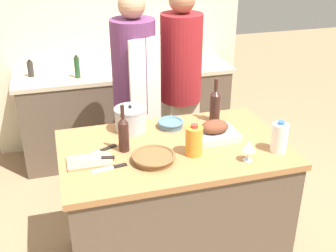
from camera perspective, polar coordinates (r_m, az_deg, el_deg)
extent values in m
cube|color=brown|center=(2.89, 0.72, -11.26)|extent=(1.37, 0.84, 0.90)
cube|color=#A37042|center=(2.63, 0.78, -3.14)|extent=(1.41, 0.86, 0.04)
cube|color=brown|center=(4.31, -5.66, 1.68)|extent=(2.03, 0.58, 0.86)
cube|color=beige|center=(4.14, -5.94, 7.38)|extent=(2.09, 0.60, 0.04)
cube|color=beige|center=(4.37, -7.05, 13.66)|extent=(2.59, 0.10, 2.55)
cube|color=#BCBCC1|center=(2.73, 6.31, -1.15)|extent=(0.30, 0.24, 0.04)
ellipsoid|color=brown|center=(2.71, 6.36, -0.10)|extent=(0.19, 0.15, 0.08)
cylinder|color=brown|center=(2.46, -1.98, -4.40)|extent=(0.24, 0.24, 0.04)
torus|color=brown|center=(2.45, -1.99, -4.04)|extent=(0.26, 0.26, 0.02)
cube|color=tan|center=(2.49, -10.56, -4.71)|extent=(0.26, 0.16, 0.02)
cylinder|color=#B7B7BC|center=(2.80, -5.09, 0.81)|extent=(0.21, 0.21, 0.15)
cylinder|color=#B7B7BC|center=(2.77, -5.15, 2.30)|extent=(0.21, 0.21, 0.01)
sphere|color=black|center=(2.76, -5.17, 2.65)|extent=(0.02, 0.02, 0.02)
cylinder|color=slate|center=(2.85, 0.36, 0.20)|extent=(0.16, 0.16, 0.04)
torus|color=slate|center=(2.85, 0.36, 0.57)|extent=(0.18, 0.18, 0.02)
cylinder|color=orange|center=(2.50, 3.54, -2.03)|extent=(0.10, 0.10, 0.18)
cylinder|color=red|center=(2.46, 3.60, -0.01)|extent=(0.04, 0.04, 0.02)
cylinder|color=white|center=(2.62, 14.85, -1.54)|extent=(0.10, 0.10, 0.18)
cylinder|color=#3360B2|center=(2.57, 15.10, 0.43)|extent=(0.04, 0.04, 0.02)
cylinder|color=#381E19|center=(2.94, 6.38, 2.44)|extent=(0.07, 0.07, 0.19)
cone|color=#381E19|center=(2.89, 6.49, 4.53)|extent=(0.07, 0.07, 0.04)
cylinder|color=#381E19|center=(2.87, 6.55, 5.64)|extent=(0.03, 0.03, 0.08)
cylinder|color=#381E19|center=(2.55, -6.02, -1.47)|extent=(0.06, 0.06, 0.19)
cone|color=#381E19|center=(2.50, -6.14, 0.79)|extent=(0.06, 0.06, 0.04)
cylinder|color=#381E19|center=(2.48, -6.20, 1.99)|extent=(0.02, 0.02, 0.08)
cylinder|color=silver|center=(2.52, 10.71, -4.56)|extent=(0.06, 0.06, 0.00)
cylinder|color=silver|center=(2.50, 10.77, -3.93)|extent=(0.01, 0.01, 0.06)
cone|color=silver|center=(2.47, 10.88, -2.67)|extent=(0.08, 0.08, 0.07)
cube|color=#B7B7BC|center=(2.56, -10.87, -4.04)|extent=(0.18, 0.11, 0.01)
cube|color=black|center=(2.62, -8.13, -2.98)|extent=(0.11, 0.07, 0.01)
cube|color=#B7B7BC|center=(2.41, -8.87, -5.85)|extent=(0.13, 0.05, 0.01)
cube|color=black|center=(2.43, -6.50, -5.36)|extent=(0.08, 0.04, 0.01)
cube|color=#B7B7BC|center=(2.50, -10.51, -4.31)|extent=(0.13, 0.06, 0.01)
cube|color=black|center=(2.49, -8.14, -4.25)|extent=(0.08, 0.04, 0.01)
cylinder|color=#332D28|center=(4.09, -18.12, 7.34)|extent=(0.05, 0.05, 0.14)
cylinder|color=black|center=(4.07, -18.28, 8.41)|extent=(0.02, 0.02, 0.02)
cylinder|color=#234C28|center=(3.94, -12.21, 7.75)|extent=(0.05, 0.05, 0.20)
cylinder|color=black|center=(3.91, -12.36, 9.23)|extent=(0.02, 0.02, 0.02)
cube|color=beige|center=(3.60, -4.22, -3.62)|extent=(0.32, 0.27, 0.85)
cylinder|color=#663360|center=(3.29, -4.66, 8.21)|extent=(0.34, 0.34, 0.70)
sphere|color=tan|center=(3.18, -4.96, 16.03)|extent=(0.20, 0.20, 0.20)
cube|color=silver|center=(3.22, -3.04, 4.09)|extent=(0.26, 0.10, 0.89)
cube|color=beige|center=(3.73, 1.63, -2.38)|extent=(0.30, 0.23, 0.85)
cylinder|color=maroon|center=(3.43, 1.80, 9.16)|extent=(0.34, 0.34, 0.71)
sphere|color=#996B4C|center=(3.32, 1.91, 16.73)|extent=(0.21, 0.21, 0.21)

